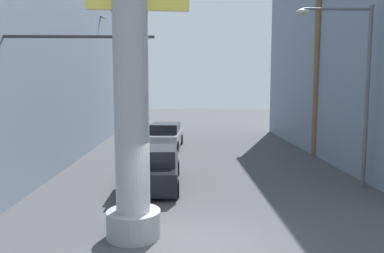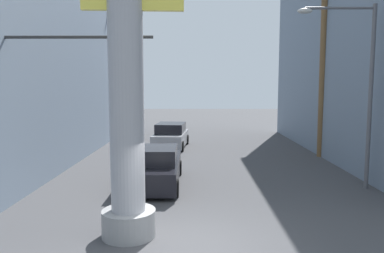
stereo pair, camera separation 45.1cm
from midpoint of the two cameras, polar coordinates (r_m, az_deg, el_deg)
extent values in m
plane|color=#424244|center=(19.17, 0.83, -5.60)|extent=(89.64, 89.64, 0.00)
cube|color=slate|center=(23.22, -26.10, 8.16)|extent=(8.97, 26.71, 9.93)
cube|color=slate|center=(23.86, 27.28, 11.59)|extent=(6.64, 20.92, 12.88)
cylinder|color=#9E9EA3|center=(9.62, -8.76, 11.82)|extent=(0.88, 0.88, 9.76)
cylinder|color=gray|center=(10.22, -8.32, -14.36)|extent=(1.41, 1.41, 0.70)
cylinder|color=#59595E|center=(15.72, 26.28, 3.87)|extent=(0.16, 0.16, 6.92)
cylinder|color=#59595E|center=(15.46, 22.44, 16.35)|extent=(2.56, 0.10, 0.10)
ellipsoid|color=beige|center=(15.03, 17.70, 16.44)|extent=(0.56, 0.28, 0.20)
cylinder|color=#333333|center=(12.74, -17.59, 12.86)|extent=(5.49, 0.10, 0.10)
cube|color=black|center=(12.24, -8.76, 11.24)|extent=(0.24, 0.24, 0.70)
sphere|color=red|center=(12.14, -8.88, 12.32)|extent=(0.14, 0.14, 0.14)
sphere|color=yellow|center=(12.11, -8.87, 11.29)|extent=(0.14, 0.14, 0.14)
sphere|color=green|center=(12.10, -8.85, 10.25)|extent=(0.14, 0.14, 0.14)
cylinder|color=black|center=(16.86, -7.71, -6.20)|extent=(0.23, 0.64, 0.64)
cylinder|color=black|center=(16.71, -1.21, -6.25)|extent=(0.23, 0.64, 0.64)
cylinder|color=black|center=(13.64, -9.63, -9.22)|extent=(0.23, 0.64, 0.64)
cylinder|color=black|center=(13.45, -1.53, -9.35)|extent=(0.23, 0.64, 0.64)
cube|color=black|center=(15.07, -4.99, -6.72)|extent=(2.04, 4.81, 0.80)
cube|color=black|center=(14.58, -5.14, -4.36)|extent=(1.86, 2.03, 0.60)
cylinder|color=black|center=(25.51, -4.21, -1.92)|extent=(0.27, 0.66, 0.64)
cylinder|color=black|center=(25.28, -0.29, -1.98)|extent=(0.27, 0.66, 0.64)
cylinder|color=black|center=(22.64, -5.41, -2.97)|extent=(0.27, 0.66, 0.64)
cylinder|color=black|center=(22.39, -0.99, -3.05)|extent=(0.27, 0.66, 0.64)
cube|color=#99999E|center=(23.90, -2.71, -1.88)|extent=(2.17, 4.33, 0.80)
cube|color=black|center=(23.81, -2.72, -0.21)|extent=(1.88, 2.44, 0.60)
cylinder|color=brown|center=(20.30, -19.87, 6.63)|extent=(0.43, 0.91, 8.42)
ellipsoid|color=#216B2D|center=(21.44, -19.60, 17.56)|extent=(0.83, 1.52, 0.56)
ellipsoid|color=#20622D|center=(21.56, -21.62, 17.27)|extent=(1.18, 1.34, 0.72)
cylinder|color=brown|center=(26.71, -14.62, 7.23)|extent=(0.67, 0.46, 8.98)
ellipsoid|color=#2E6B2D|center=(27.29, -13.11, 16.32)|extent=(1.65, 0.63, 0.75)
ellipsoid|color=#32602D|center=(27.94, -13.65, 16.20)|extent=(1.16, 1.61, 0.54)
ellipsoid|color=#2C5D2D|center=(28.16, -15.38, 15.99)|extent=(1.11, 1.60, 0.66)
ellipsoid|color=#26742D|center=(27.53, -16.73, 16.11)|extent=(1.62, 0.44, 0.76)
ellipsoid|color=#30672D|center=(26.77, -16.31, 16.28)|extent=(1.09, 1.49, 0.94)
ellipsoid|color=#2A772D|center=(26.56, -14.44, 16.68)|extent=(1.17, 1.60, 0.58)
cylinder|color=brown|center=(21.81, 19.89, 8.01)|extent=(0.48, 0.53, 9.50)
camera|label=1|loc=(0.23, -89.05, 0.10)|focal=35.00mm
camera|label=2|loc=(0.23, 90.95, -0.10)|focal=35.00mm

